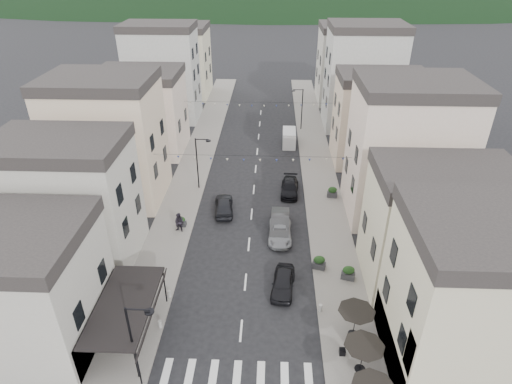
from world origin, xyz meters
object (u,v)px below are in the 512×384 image
parked_car_d (290,188)px  pedestrian_a (180,222)px  parked_car_b (280,223)px  delivery_van (289,137)px  parked_car_e (224,205)px  parked_car_a (283,282)px  parked_car_c (280,232)px  pedestrian_b (179,223)px

parked_car_d → pedestrian_a: (-10.52, -7.58, 0.37)m
parked_car_b → pedestrian_a: bearing=-175.4°
parked_car_b → parked_car_d: size_ratio=1.08×
delivery_van → parked_car_e: bearing=-110.9°
parked_car_e → delivery_van: size_ratio=1.03×
parked_car_a → parked_car_c: (-0.19, 6.78, -0.07)m
parked_car_d → pedestrian_b: bearing=-139.8°
parked_car_e → pedestrian_a: size_ratio=2.48×
parked_car_a → pedestrian_b: bearing=149.2°
parked_car_c → parked_car_d: bearing=83.0°
parked_car_b → parked_car_c: (0.00, -1.20, -0.17)m
delivery_van → pedestrian_a: 23.30m
delivery_van → parked_car_b: bearing=-92.7°
parked_car_c → parked_car_e: parked_car_e is taller
parked_car_e → parked_car_b: bearing=145.0°
delivery_van → pedestrian_a: delivery_van is taller
parked_car_a → parked_car_c: bearing=98.3°
pedestrian_a → pedestrian_b: bearing=-91.0°
delivery_van → parked_car_d: bearing=-89.9°
parked_car_a → parked_car_e: parked_car_e is taller
parked_car_e → pedestrian_b: bearing=38.5°
parked_car_e → pedestrian_b: pedestrian_b is taller
parked_car_e → pedestrian_b: size_ratio=2.32×
parked_car_a → parked_car_d: (0.94, 15.15, -0.05)m
parked_car_b → parked_car_e: (-5.60, 3.07, -0.04)m
parked_car_b → parked_car_e: size_ratio=1.09×
parked_car_d → parked_car_a: bearing=-90.1°
parked_car_c → pedestrian_a: (-9.39, 0.79, 0.39)m
pedestrian_a → pedestrian_b: size_ratio=0.94×
parked_car_e → delivery_van: (7.00, 17.17, 0.25)m
pedestrian_a → parked_car_a: bearing=-43.6°
parked_car_b → parked_car_e: 6.39m
parked_car_e → pedestrian_b: 5.31m
pedestrian_a → pedestrian_b: pedestrian_b is taller
parked_car_b → parked_car_d: (1.13, 7.17, -0.15)m
parked_car_d → parked_car_c: bearing=-94.2°
delivery_van → pedestrian_b: size_ratio=2.26×
delivery_van → pedestrian_b: 23.51m
parked_car_b → delivery_van: size_ratio=1.12×
parked_car_b → delivery_van: 20.29m
pedestrian_a → delivery_van: bearing=57.1°
parked_car_c → parked_car_a: bearing=-87.6°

